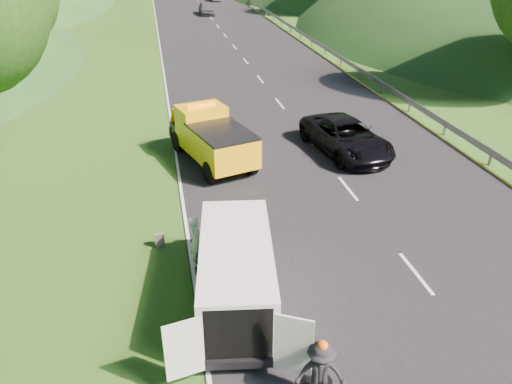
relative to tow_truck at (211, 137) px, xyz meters
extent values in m
plane|color=#38661E|center=(2.25, -7.96, -1.23)|extent=(320.00, 320.00, 0.00)
cube|color=black|center=(5.25, 32.04, -1.22)|extent=(14.00, 200.00, 0.02)
cube|color=gray|center=(12.55, 44.54, -1.23)|extent=(0.06, 140.00, 1.52)
cylinder|color=black|center=(-1.46, 1.58, -0.74)|extent=(0.62, 1.06, 1.00)
cylinder|color=black|center=(0.35, 2.13, -0.74)|extent=(0.62, 1.06, 1.00)
cylinder|color=black|center=(-0.32, -2.24, -0.74)|extent=(0.62, 1.06, 1.00)
cylinder|color=black|center=(1.50, -1.69, -0.74)|extent=(0.62, 1.06, 1.00)
cube|color=yellow|center=(-0.31, 1.04, 0.21)|extent=(2.51, 2.15, 1.89)
cube|color=yellow|center=(0.33, -1.11, -0.04)|extent=(3.08, 3.88, 1.30)
cube|color=black|center=(0.33, -1.11, 0.66)|extent=(3.08, 3.88, 0.10)
cube|color=black|center=(-0.66, 2.19, -0.34)|extent=(2.25, 1.72, 0.70)
cube|color=black|center=(-0.83, 2.76, -0.54)|extent=(2.06, 0.79, 0.50)
cube|color=yellow|center=(-0.76, 2.52, 0.31)|extent=(2.14, 1.33, 1.09)
cube|color=orange|center=(-0.31, 1.04, 1.21)|extent=(1.41, 0.64, 0.16)
cube|color=black|center=(-0.51, 1.71, 0.56)|extent=(1.84, 0.62, 0.90)
cylinder|color=black|center=(-1.15, -8.61, -0.85)|extent=(0.39, 0.79, 0.76)
cylinder|color=black|center=(0.54, -8.86, -0.85)|extent=(0.39, 0.79, 0.76)
cylinder|color=black|center=(-1.61, -11.81, -0.85)|extent=(0.39, 0.79, 0.76)
cylinder|color=black|center=(0.08, -12.05, -0.85)|extent=(0.39, 0.79, 0.76)
cube|color=silver|center=(-0.55, -10.43, 0.05)|extent=(2.63, 5.16, 1.76)
cube|color=silver|center=(-0.18, -7.84, -0.33)|extent=(2.00, 1.12, 0.95)
cube|color=black|center=(-0.21, -8.03, 0.43)|extent=(1.78, 0.57, 0.79)
cube|color=black|center=(-0.90, -12.82, 0.05)|extent=(1.61, 0.32, 1.52)
cube|color=silver|center=(-2.18, -13.07, 0.05)|extent=(0.89, 0.24, 1.61)
cube|color=silver|center=(0.26, -13.42, 0.05)|extent=(0.82, 0.48, 1.61)
cube|color=black|center=(-0.91, -12.92, -0.81)|extent=(1.90, 0.41, 0.24)
imported|color=white|center=(-1.46, -8.05, -1.23)|extent=(0.57, 0.70, 1.71)
imported|color=#D0C36E|center=(0.33, -9.24, -1.23)|extent=(0.69, 0.66, 1.12)
cube|color=brown|center=(-2.62, -6.81, -0.97)|extent=(0.33, 0.19, 0.52)
imported|color=black|center=(6.50, -0.21, -1.23)|extent=(3.56, 6.14, 1.61)
imported|color=#444348|center=(5.06, 47.66, -1.23)|extent=(1.88, 4.67, 1.59)
imported|color=#7B525B|center=(8.20, 62.49, -1.23)|extent=(1.43, 4.11, 1.36)
camera|label=1|loc=(-2.22, -21.50, 8.33)|focal=35.00mm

